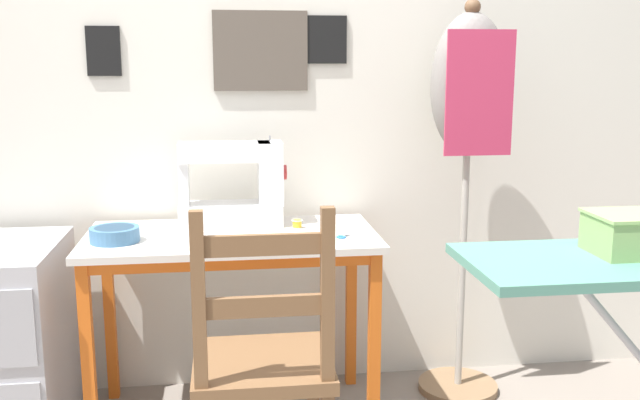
% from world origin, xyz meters
% --- Properties ---
extents(wall_back, '(10.00, 0.07, 2.55)m').
position_xyz_m(wall_back, '(0.00, 0.60, 1.28)').
color(wall_back, silver).
rests_on(wall_back, ground_plane).
extents(sewing_table, '(1.04, 0.54, 0.71)m').
position_xyz_m(sewing_table, '(0.00, 0.26, 0.62)').
color(sewing_table, silver).
rests_on(sewing_table, ground_plane).
extents(sewing_machine, '(0.40, 0.18, 0.34)m').
position_xyz_m(sewing_machine, '(0.03, 0.42, 0.86)').
color(sewing_machine, white).
rests_on(sewing_machine, sewing_table).
extents(fabric_bowl, '(0.17, 0.17, 0.05)m').
position_xyz_m(fabric_bowl, '(-0.40, 0.20, 0.74)').
color(fabric_bowl, teal).
rests_on(fabric_bowl, sewing_table).
extents(scissors, '(0.15, 0.09, 0.01)m').
position_xyz_m(scissors, '(0.41, 0.17, 0.72)').
color(scissors, silver).
rests_on(scissors, sewing_table).
extents(thread_spool_near_machine, '(0.04, 0.04, 0.03)m').
position_xyz_m(thread_spool_near_machine, '(0.24, 0.33, 0.73)').
color(thread_spool_near_machine, yellow).
rests_on(thread_spool_near_machine, sewing_table).
extents(wooden_chair, '(0.40, 0.38, 0.95)m').
position_xyz_m(wooden_chair, '(0.08, -0.32, 0.45)').
color(wooden_chair, brown).
rests_on(wooden_chair, ground_plane).
extents(filing_cabinet, '(0.41, 0.58, 0.70)m').
position_xyz_m(filing_cabinet, '(-0.81, 0.24, 0.35)').
color(filing_cabinet, '#B7B7BC').
rests_on(filing_cabinet, ground_plane).
extents(dress_form, '(0.32, 0.32, 1.55)m').
position_xyz_m(dress_form, '(0.90, 0.37, 1.13)').
color(dress_form, '#846647').
rests_on(dress_form, ground_plane).
extents(storage_box, '(0.17, 0.17, 0.10)m').
position_xyz_m(storage_box, '(0.96, -0.65, 0.90)').
color(storage_box, '#8EB266').
rests_on(storage_box, ironing_board).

